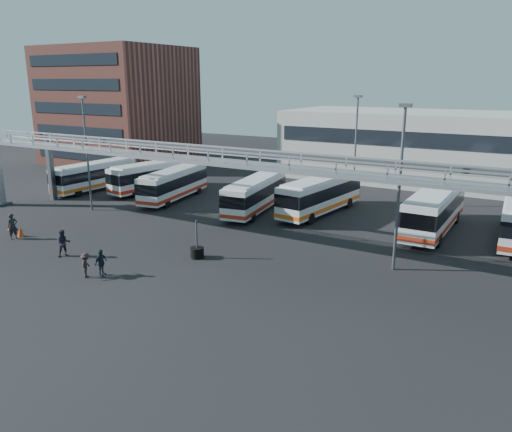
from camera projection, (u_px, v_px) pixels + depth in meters
The scene contains 20 objects.
ground at pixel (172, 269), 31.35m from camera, with size 140.00×140.00×0.00m, color black.
gantry at pixel (223, 169), 34.80m from camera, with size 51.40×5.15×7.10m.
apartment_building at pixel (118, 106), 70.76m from camera, with size 18.00×15.00×16.00m, color brown.
warehouse at pixel (470, 149), 56.18m from camera, with size 42.00×14.00×8.00m, color #9E9E99.
light_pole_left at pixel (87, 148), 44.28m from camera, with size 0.70×0.35×10.21m.
light_pole_mid at pixel (400, 180), 29.87m from camera, with size 0.70×0.35×10.21m.
light_pole_back at pixel (356, 145), 46.26m from camera, with size 0.70×0.35×10.21m.
bus_0 at pixel (95, 175), 53.56m from camera, with size 2.65×10.05×3.03m.
bus_1 at pixel (153, 175), 53.07m from camera, with size 3.93×10.54×3.13m.
bus_2 at pixel (174, 183), 49.25m from camera, with size 3.94×10.29×3.05m.
bus_4 at pixel (255, 194), 44.66m from camera, with size 3.80×10.34×3.07m.
bus_5 at pixel (320, 194), 44.03m from camera, with size 3.79×10.94×3.26m.
bus_7 at pixel (435, 209), 38.61m from camera, with size 2.71×11.17×3.38m.
pedestrian_a at pixel (13, 226), 37.18m from camera, with size 0.71×0.47×1.95m, color black.
pedestrian_b at pixel (64, 243), 33.43m from camera, with size 0.91×0.71×1.87m, color #262330.
pedestrian_c at pixel (86, 265), 29.89m from camera, with size 1.00×0.58×1.55m, color #332223.
pedestrian_d at pixel (101, 263), 30.16m from camera, with size 0.98×0.41×1.68m, color #1B2631.
cone_left at pixel (20, 232), 37.89m from camera, with size 0.49×0.49×0.78m, color #E53D0C.
cone_right at pixel (10, 226), 39.55m from camera, with size 0.43×0.43×0.69m, color #E53D0C.
tire_stack at pixel (197, 251), 33.33m from camera, with size 0.91×0.91×2.60m.
Camera 1 is at (19.30, -22.75, 11.48)m, focal length 35.00 mm.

